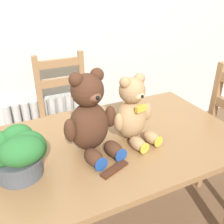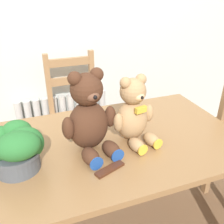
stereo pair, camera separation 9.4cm
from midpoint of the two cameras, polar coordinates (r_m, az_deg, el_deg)
The scene contains 8 objects.
wall_back at distance 2.07m, azimuth -15.34°, elevation 23.30°, with size 8.00×0.04×2.60m, color silver.
radiator at distance 2.30m, azimuth -14.04°, elevation -4.06°, with size 0.79×0.10×0.56m.
dining_table at distance 1.33m, azimuth -2.27°, elevation -10.10°, with size 1.33×0.79×0.71m.
wooden_chair_behind at distance 2.01m, azimuth -11.30°, elevation -1.60°, with size 0.39×0.41×0.95m.
teddy_bear_left at distance 1.13m, azimuth -7.41°, elevation -1.43°, with size 0.27×0.29×0.39m.
teddy_bear_right at distance 1.22m, azimuth 2.57°, elevation -0.19°, with size 0.24×0.25×0.33m.
potted_plant at distance 1.08m, azimuth -22.86°, elevation -8.64°, with size 0.22×0.23×0.21m.
chocolate_bar at distance 1.08m, azimuth -2.00°, elevation -12.96°, with size 0.14×0.04×0.01m, color #472314.
Camera 1 is at (-0.45, -0.56, 1.41)m, focal length 40.00 mm.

